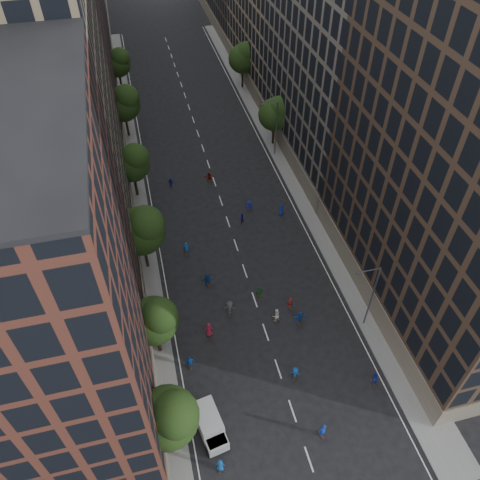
{
  "coord_description": "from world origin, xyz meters",
  "views": [
    {
      "loc": [
        -9.55,
        -13.54,
        42.09
      ],
      "look_at": [
        0.23,
        25.8,
        2.0
      ],
      "focal_mm": 35.0,
      "sensor_mm": 36.0,
      "label": 1
    }
  ],
  "objects_px": {
    "skater_0": "(220,465)",
    "skater_2": "(374,379)",
    "streetlamp_far": "(275,126)",
    "skater_1": "(323,430)",
    "cargo_van": "(210,425)",
    "streetlamp_near": "(371,294)"
  },
  "relations": [
    {
      "from": "skater_0",
      "to": "skater_2",
      "type": "xyz_separation_m",
      "value": [
        16.13,
        4.25,
        -0.0
      ]
    },
    {
      "from": "streetlamp_far",
      "to": "skater_2",
      "type": "xyz_separation_m",
      "value": [
        -1.87,
        -39.67,
        -4.38
      ]
    },
    {
      "from": "streetlamp_far",
      "to": "skater_2",
      "type": "distance_m",
      "value": 39.95
    },
    {
      "from": "skater_0",
      "to": "skater_1",
      "type": "height_order",
      "value": "skater_1"
    },
    {
      "from": "skater_1",
      "to": "cargo_van",
      "type": "bearing_deg",
      "value": -27.13
    },
    {
      "from": "streetlamp_near",
      "to": "skater_2",
      "type": "height_order",
      "value": "streetlamp_near"
    },
    {
      "from": "skater_0",
      "to": "cargo_van",
      "type": "bearing_deg",
      "value": -66.94
    },
    {
      "from": "cargo_van",
      "to": "skater_2",
      "type": "relative_size",
      "value": 2.99
    },
    {
      "from": "skater_0",
      "to": "skater_2",
      "type": "bearing_deg",
      "value": -145.36
    },
    {
      "from": "streetlamp_far",
      "to": "cargo_van",
      "type": "xyz_separation_m",
      "value": [
        -18.19,
        -40.52,
        -3.92
      ]
    },
    {
      "from": "streetlamp_far",
      "to": "cargo_van",
      "type": "distance_m",
      "value": 44.59
    },
    {
      "from": "skater_0",
      "to": "skater_1",
      "type": "relative_size",
      "value": 0.81
    },
    {
      "from": "streetlamp_far",
      "to": "skater_1",
      "type": "bearing_deg",
      "value": -101.2
    },
    {
      "from": "cargo_van",
      "to": "skater_2",
      "type": "bearing_deg",
      "value": -6.8
    },
    {
      "from": "skater_1",
      "to": "skater_2",
      "type": "xyz_separation_m",
      "value": [
        6.7,
        3.61,
        -0.18
      ]
    },
    {
      "from": "cargo_van",
      "to": "skater_1",
      "type": "relative_size",
      "value": 2.43
    },
    {
      "from": "streetlamp_far",
      "to": "skater_2",
      "type": "relative_size",
      "value": 5.72
    },
    {
      "from": "skater_0",
      "to": "skater_1",
      "type": "bearing_deg",
      "value": -156.25
    },
    {
      "from": "cargo_van",
      "to": "skater_0",
      "type": "height_order",
      "value": "cargo_van"
    },
    {
      "from": "skater_0",
      "to": "skater_2",
      "type": "distance_m",
      "value": 16.68
    },
    {
      "from": "streetlamp_near",
      "to": "skater_0",
      "type": "distance_m",
      "value": 21.5
    },
    {
      "from": "skater_1",
      "to": "skater_2",
      "type": "distance_m",
      "value": 7.61
    }
  ]
}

